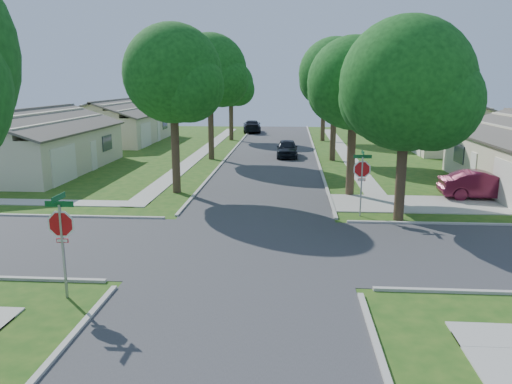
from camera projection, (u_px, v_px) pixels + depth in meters
The scene contains 20 objects.
ground at pixel (248, 247), 18.33m from camera, with size 100.00×100.00×0.00m, color #1E4A14.
road_ns at pixel (248, 247), 18.33m from camera, with size 7.00×100.00×0.02m, color #333335.
sidewalk_ne at pixel (344, 151), 43.21m from camera, with size 1.20×40.00×0.04m, color #9E9B91.
sidewalk_nw at pixel (205, 150), 44.07m from camera, with size 1.20×40.00×0.04m, color #9E9B91.
driveway at pixel (419, 204), 24.69m from camera, with size 8.80×3.60×0.05m, color #9E9B91.
stop_sign_sw at pixel (61, 228), 13.64m from camera, with size 1.05×0.80×2.98m.
stop_sign_ne at pixel (362, 172), 22.14m from camera, with size 1.05×0.80×2.98m.
tree_e_near at pixel (355, 88), 25.54m from camera, with size 4.97×4.80×8.28m.
tree_e_mid at pixel (336, 77), 37.09m from camera, with size 5.59×5.40×9.21m.
tree_e_far at pixel (325, 81), 49.81m from camera, with size 5.17×5.00×8.72m.
tree_w_near at pixel (174, 78), 26.10m from camera, with size 5.38×5.20×8.97m.
tree_w_mid at pixel (211, 74), 37.70m from camera, with size 5.80×5.60×9.56m.
tree_w_far at pixel (231, 86), 50.57m from camera, with size 4.76×4.60×8.04m.
tree_ne_corner at pixel (408, 90), 20.77m from camera, with size 5.80×5.60×8.66m.
house_ne_far at pixel (452, 132), 45.11m from camera, with size 8.42×13.60×4.23m.
house_nw_near at pixel (32, 149), 33.72m from camera, with size 8.42×13.60×4.23m.
house_nw_far at pixel (118, 126), 50.28m from camera, with size 8.42×13.60×4.23m.
car_driveway at pixel (484, 185), 25.73m from camera, with size 1.53×4.38×1.44m, color #4E1023.
car_curb_east at pixel (287, 148), 40.05m from camera, with size 1.65×4.10×1.40m, color black.
car_curb_west at pixel (252, 126), 59.34m from camera, with size 2.04×5.02×1.46m, color black.
Camera 1 is at (1.56, -17.39, 5.97)m, focal length 35.00 mm.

